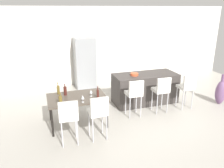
{
  "coord_description": "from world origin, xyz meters",
  "views": [
    {
      "loc": [
        -2.73,
        -5.1,
        2.83
      ],
      "look_at": [
        -0.92,
        0.4,
        0.85
      ],
      "focal_mm": 35.73,
      "sensor_mm": 36.0,
      "label": 1
    }
  ],
  "objects_px": {
    "dining_chair_near": "(68,115)",
    "wine_bottle_left": "(61,100)",
    "bar_chair_left": "(134,92)",
    "dining_chair_far": "(98,111)",
    "wine_bottle_middle": "(65,91)",
    "wine_bottle_inner": "(98,94)",
    "wine_glass_far": "(91,92)",
    "wine_glass_right": "(83,97)",
    "refrigerator": "(85,63)",
    "floor_vase": "(221,92)",
    "bar_chair_right": "(187,86)",
    "fruit_bowl": "(134,74)",
    "bar_chair_middle": "(162,89)",
    "kitchen_island": "(145,88)",
    "dining_table": "(77,99)",
    "wine_bottle_near": "(58,90)"
  },
  "relations": [
    {
      "from": "kitchen_island",
      "to": "fruit_bowl",
      "type": "bearing_deg",
      "value": -176.16
    },
    {
      "from": "refrigerator",
      "to": "fruit_bowl",
      "type": "bearing_deg",
      "value": -61.3
    },
    {
      "from": "bar_chair_right",
      "to": "wine_bottle_left",
      "type": "height_order",
      "value": "bar_chair_right"
    },
    {
      "from": "wine_bottle_inner",
      "to": "wine_glass_far",
      "type": "xyz_separation_m",
      "value": [
        -0.13,
        0.16,
        0.01
      ]
    },
    {
      "from": "kitchen_island",
      "to": "wine_bottle_left",
      "type": "height_order",
      "value": "wine_bottle_left"
    },
    {
      "from": "dining_chair_near",
      "to": "bar_chair_right",
      "type": "bearing_deg",
      "value": 12.68
    },
    {
      "from": "wine_bottle_middle",
      "to": "wine_bottle_left",
      "type": "height_order",
      "value": "wine_bottle_left"
    },
    {
      "from": "dining_chair_far",
      "to": "refrigerator",
      "type": "relative_size",
      "value": 0.57
    },
    {
      "from": "wine_bottle_left",
      "to": "wine_bottle_inner",
      "type": "distance_m",
      "value": 0.92
    },
    {
      "from": "dining_chair_near",
      "to": "refrigerator",
      "type": "height_order",
      "value": "refrigerator"
    },
    {
      "from": "bar_chair_right",
      "to": "fruit_bowl",
      "type": "height_order",
      "value": "bar_chair_right"
    },
    {
      "from": "bar_chair_middle",
      "to": "refrigerator",
      "type": "xyz_separation_m",
      "value": [
        -1.59,
        2.77,
        0.22
      ]
    },
    {
      "from": "refrigerator",
      "to": "floor_vase",
      "type": "bearing_deg",
      "value": -37.83
    },
    {
      "from": "dining_chair_far",
      "to": "wine_bottle_left",
      "type": "xyz_separation_m",
      "value": [
        -0.75,
        0.46,
        0.16
      ]
    },
    {
      "from": "dining_chair_near",
      "to": "wine_bottle_near",
      "type": "xyz_separation_m",
      "value": [
        -0.08,
        1.19,
        0.16
      ]
    },
    {
      "from": "bar_chair_middle",
      "to": "wine_glass_right",
      "type": "relative_size",
      "value": 6.03
    },
    {
      "from": "wine_bottle_middle",
      "to": "wine_glass_right",
      "type": "bearing_deg",
      "value": -60.48
    },
    {
      "from": "bar_chair_right",
      "to": "fruit_bowl",
      "type": "relative_size",
      "value": 4.41
    },
    {
      "from": "bar_chair_middle",
      "to": "floor_vase",
      "type": "relative_size",
      "value": 1.11
    },
    {
      "from": "bar_chair_left",
      "to": "wine_bottle_middle",
      "type": "height_order",
      "value": "bar_chair_left"
    },
    {
      "from": "dining_chair_far",
      "to": "wine_bottle_middle",
      "type": "bearing_deg",
      "value": 118.15
    },
    {
      "from": "wine_bottle_left",
      "to": "wine_glass_right",
      "type": "height_order",
      "value": "wine_bottle_left"
    },
    {
      "from": "bar_chair_right",
      "to": "dining_chair_near",
      "type": "xyz_separation_m",
      "value": [
        -3.51,
        -0.79,
        0.0
      ]
    },
    {
      "from": "dining_chair_near",
      "to": "wine_bottle_left",
      "type": "relative_size",
      "value": 3.44
    },
    {
      "from": "kitchen_island",
      "to": "bar_chair_left",
      "type": "height_order",
      "value": "bar_chair_left"
    },
    {
      "from": "bar_chair_middle",
      "to": "wine_bottle_middle",
      "type": "distance_m",
      "value": 2.62
    },
    {
      "from": "bar_chair_right",
      "to": "dining_chair_far",
      "type": "bearing_deg",
      "value": -164.57
    },
    {
      "from": "kitchen_island",
      "to": "wine_bottle_left",
      "type": "relative_size",
      "value": 6.42
    },
    {
      "from": "bar_chair_left",
      "to": "dining_chair_near",
      "type": "bearing_deg",
      "value": -157.0
    },
    {
      "from": "dining_chair_far",
      "to": "wine_glass_right",
      "type": "xyz_separation_m",
      "value": [
        -0.24,
        0.48,
        0.17
      ]
    },
    {
      "from": "dining_chair_near",
      "to": "wine_bottle_near",
      "type": "bearing_deg",
      "value": 93.97
    },
    {
      "from": "refrigerator",
      "to": "fruit_bowl",
      "type": "height_order",
      "value": "refrigerator"
    },
    {
      "from": "dining_chair_far",
      "to": "dining_chair_near",
      "type": "bearing_deg",
      "value": 180.0
    },
    {
      "from": "dining_chair_far",
      "to": "wine_bottle_middle",
      "type": "xyz_separation_m",
      "value": [
        -0.57,
        1.07,
        0.16
      ]
    },
    {
      "from": "kitchen_island",
      "to": "dining_table",
      "type": "xyz_separation_m",
      "value": [
        -2.25,
        -0.74,
        0.22
      ]
    },
    {
      "from": "dining_chair_far",
      "to": "wine_bottle_middle",
      "type": "distance_m",
      "value": 1.22
    },
    {
      "from": "dining_chair_near",
      "to": "dining_chair_far",
      "type": "xyz_separation_m",
      "value": [
        0.65,
        -0.0,
        0.0
      ]
    },
    {
      "from": "dining_table",
      "to": "wine_glass_right",
      "type": "relative_size",
      "value": 8.21
    },
    {
      "from": "bar_chair_middle",
      "to": "wine_bottle_inner",
      "type": "relative_size",
      "value": 3.48
    },
    {
      "from": "bar_chair_left",
      "to": "dining_chair_far",
      "type": "relative_size",
      "value": 1.0
    },
    {
      "from": "dining_chair_near",
      "to": "wine_bottle_middle",
      "type": "relative_size",
      "value": 3.53
    },
    {
      "from": "bar_chair_right",
      "to": "dining_chair_near",
      "type": "distance_m",
      "value": 3.59
    },
    {
      "from": "dining_table",
      "to": "wine_bottle_middle",
      "type": "distance_m",
      "value": 0.38
    },
    {
      "from": "wine_bottle_inner",
      "to": "wine_glass_far",
      "type": "relative_size",
      "value": 1.74
    },
    {
      "from": "wine_bottle_middle",
      "to": "refrigerator",
      "type": "relative_size",
      "value": 0.16
    },
    {
      "from": "dining_table",
      "to": "refrigerator",
      "type": "xyz_separation_m",
      "value": [
        0.77,
        2.72,
        0.24
      ]
    },
    {
      "from": "bar_chair_right",
      "to": "dining_chair_near",
      "type": "relative_size",
      "value": 1.0
    },
    {
      "from": "dining_chair_far",
      "to": "wine_bottle_inner",
      "type": "bearing_deg",
      "value": 75.71
    },
    {
      "from": "dining_table",
      "to": "wine_bottle_left",
      "type": "bearing_deg",
      "value": -138.11
    },
    {
      "from": "kitchen_island",
      "to": "dining_chair_far",
      "type": "height_order",
      "value": "dining_chair_far"
    }
  ]
}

